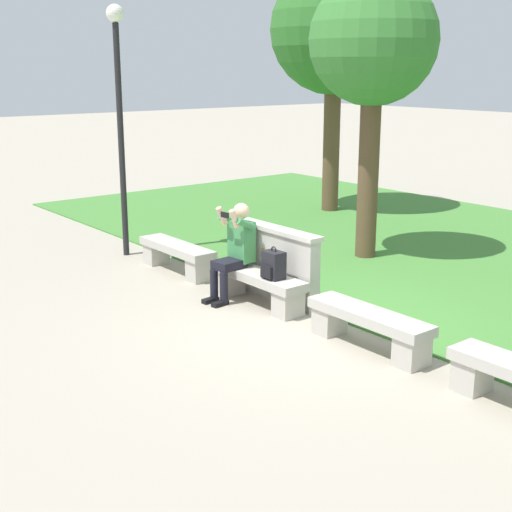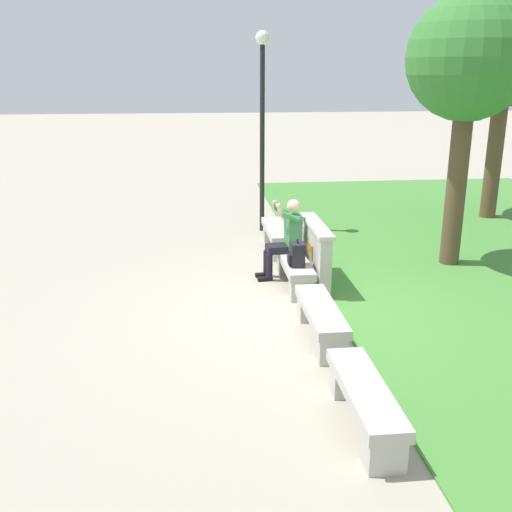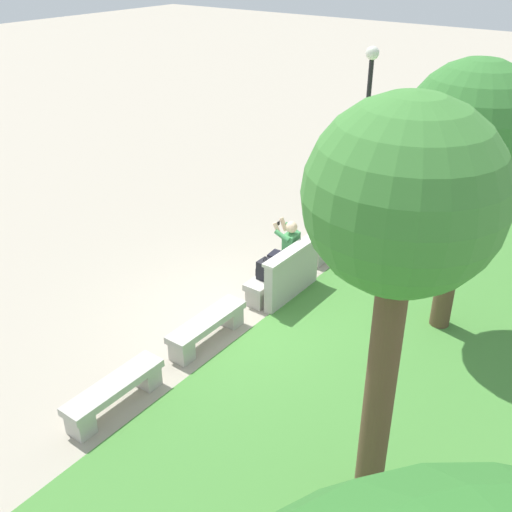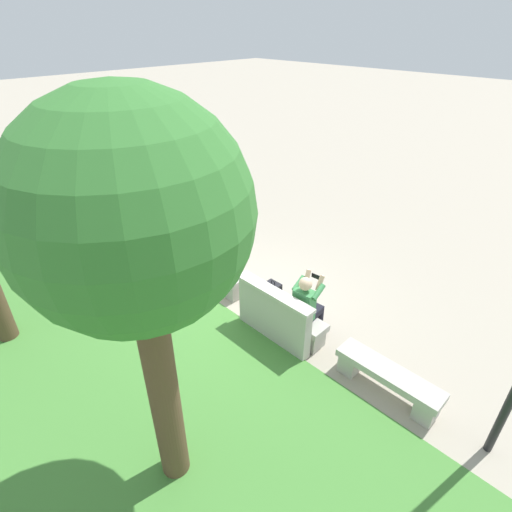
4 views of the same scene
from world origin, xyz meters
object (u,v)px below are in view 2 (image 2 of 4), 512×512
(backpack, at_px, (297,255))
(bench_near, at_px, (294,268))
(lamp_post, at_px, (262,105))
(bench_main, at_px, (277,235))
(bench_far, at_px, (365,400))
(bench_mid, at_px, (321,318))
(tree_left_background, at_px, (507,45))
(tree_behind_wall, at_px, (469,63))
(person_photographer, at_px, (286,235))

(backpack, bearing_deg, bench_near, 175.01)
(bench_near, xyz_separation_m, lamp_post, (-3.43, -0.11, 2.34))
(bench_main, distance_m, bench_far, 6.01)
(bench_mid, relative_size, lamp_post, 0.40)
(bench_near, distance_m, bench_far, 4.01)
(tree_left_background, bearing_deg, bench_main, -69.22)
(bench_main, bearing_deg, lamp_post, -175.52)
(bench_mid, bearing_deg, lamp_post, -178.82)
(tree_behind_wall, bearing_deg, bench_near, -75.31)
(bench_mid, height_order, lamp_post, lamp_post)
(lamp_post, bearing_deg, bench_main, 4.48)
(tree_behind_wall, xyz_separation_m, lamp_post, (-2.67, -3.04, -0.80))
(bench_mid, distance_m, tree_behind_wall, 5.11)
(bench_near, height_order, person_photographer, person_photographer)
(bench_main, xyz_separation_m, bench_far, (6.01, 0.00, 0.00))
(bench_main, height_order, tree_behind_wall, tree_behind_wall)
(bench_far, bearing_deg, tree_behind_wall, 148.49)
(tree_left_background, relative_size, lamp_post, 1.29)
(lamp_post, bearing_deg, tree_behind_wall, 48.72)
(person_photographer, height_order, tree_left_background, tree_left_background)
(backpack, xyz_separation_m, tree_behind_wall, (-1.12, 2.96, 2.80))
(bench_far, height_order, tree_left_background, tree_left_background)
(tree_behind_wall, xyz_separation_m, tree_left_background, (-3.23, 2.33, 0.39))
(person_photographer, bearing_deg, backpack, 3.54)
(backpack, bearing_deg, tree_left_background, 129.48)
(bench_mid, height_order, bench_far, same)
(tree_behind_wall, bearing_deg, backpack, -69.21)
(bench_mid, relative_size, person_photographer, 1.22)
(bench_near, bearing_deg, lamp_post, -178.13)
(bench_main, bearing_deg, bench_near, 0.00)
(bench_mid, relative_size, backpack, 3.76)
(bench_far, relative_size, backpack, 3.76)
(bench_near, bearing_deg, bench_far, 0.00)
(bench_far, xyz_separation_m, tree_left_background, (-8.00, 5.25, 3.53))
(backpack, relative_size, tree_left_background, 0.08)
(bench_main, bearing_deg, backpack, -0.75)
(person_photographer, relative_size, lamp_post, 0.33)
(tree_left_background, bearing_deg, bench_far, -33.28)
(bench_far, bearing_deg, bench_near, 180.00)
(person_photographer, relative_size, tree_left_background, 0.25)
(bench_far, distance_m, tree_behind_wall, 6.42)
(bench_mid, relative_size, bench_far, 1.00)
(bench_mid, bearing_deg, backpack, -178.92)
(lamp_post, bearing_deg, bench_far, 0.86)
(bench_mid, distance_m, lamp_post, 5.92)
(bench_main, height_order, person_photographer, person_photographer)
(bench_main, xyz_separation_m, backpack, (2.36, -0.03, 0.34))
(bench_mid, relative_size, tree_behind_wall, 0.36)
(backpack, distance_m, lamp_post, 4.29)
(person_photographer, bearing_deg, tree_behind_wall, 97.12)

